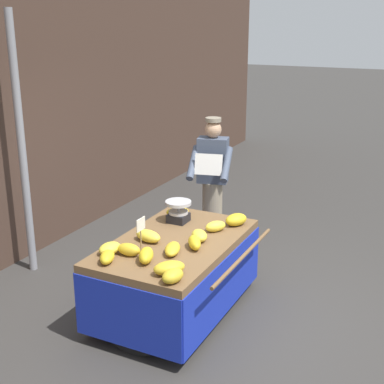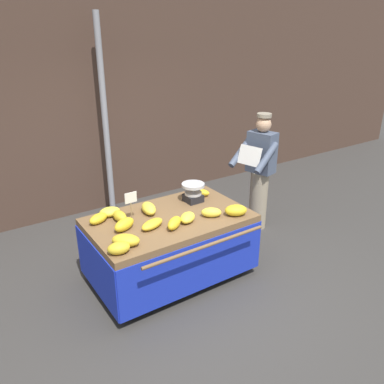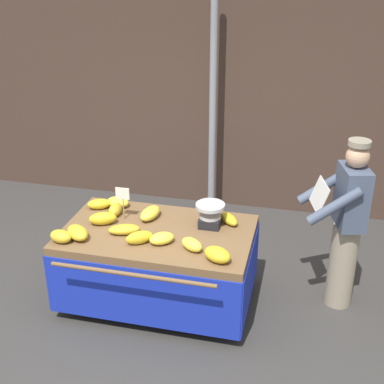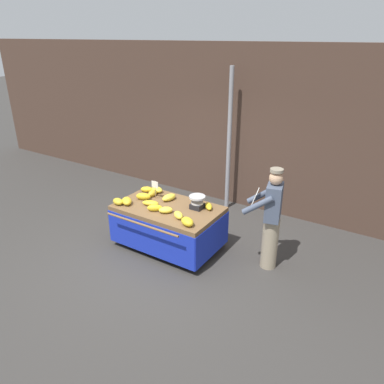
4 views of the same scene
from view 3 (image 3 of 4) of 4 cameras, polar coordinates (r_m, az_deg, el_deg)
name	(u,v)px [view 3 (image 3 of 4)]	position (r m, az deg, el deg)	size (l,w,h in m)	color
ground_plane	(151,326)	(5.03, -4.52, -14.52)	(60.00, 60.00, 0.00)	#383533
back_wall	(214,79)	(6.81, 2.44, 12.40)	(16.00, 0.24, 3.43)	#473328
street_pole	(213,104)	(6.43, 2.32, 9.71)	(0.09, 0.09, 3.00)	gray
banana_cart	(158,250)	(5.01, -3.80, -6.38)	(1.82, 1.30, 0.80)	brown
weighing_scale	(210,215)	(4.92, 2.02, -2.57)	(0.28, 0.28, 0.24)	black
price_sign	(123,197)	(5.03, -7.68, -0.50)	(0.14, 0.01, 0.34)	#997A51
banana_bunch_0	(162,238)	(4.67, -3.37, -5.14)	(0.15, 0.23, 0.10)	yellow
banana_bunch_1	(77,233)	(4.86, -12.56, -4.40)	(0.17, 0.28, 0.12)	gold
banana_bunch_2	(103,219)	(5.05, -9.84, -2.91)	(0.13, 0.27, 0.13)	gold
banana_bunch_3	(99,204)	(5.37, -10.23, -1.32)	(0.13, 0.24, 0.11)	gold
banana_bunch_4	(115,210)	(5.21, -8.49, -1.94)	(0.12, 0.23, 0.12)	gold
banana_bunch_5	(217,255)	(4.41, 2.84, -6.93)	(0.17, 0.25, 0.13)	gold
banana_bunch_6	(118,202)	(5.38, -8.19, -1.10)	(0.17, 0.24, 0.10)	yellow
banana_bunch_7	(192,244)	(4.57, -0.01, -5.83)	(0.13, 0.23, 0.11)	yellow
banana_bunch_8	(139,237)	(4.69, -5.84, -5.03)	(0.11, 0.25, 0.12)	gold
banana_bunch_9	(124,229)	(4.86, -7.51, -4.12)	(0.14, 0.30, 0.09)	gold
banana_bunch_10	(229,219)	(5.02, 4.11, -2.99)	(0.12, 0.25, 0.09)	gold
banana_bunch_11	(150,213)	(5.10, -4.64, -2.35)	(0.15, 0.29, 0.12)	yellow
banana_bunch_12	(61,236)	(4.83, -14.32, -4.78)	(0.15, 0.22, 0.11)	gold
vendor_person	(346,225)	(5.04, 16.68, -3.56)	(0.66, 0.61, 1.71)	gray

